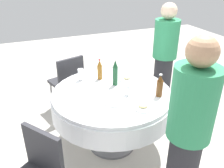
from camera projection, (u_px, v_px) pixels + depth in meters
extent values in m
plane|color=#B7B2A8|center=(112.00, 144.00, 3.01)|extent=(10.00, 10.00, 0.00)
cylinder|color=white|center=(112.00, 93.00, 2.69)|extent=(1.33, 1.33, 0.04)
cylinder|color=white|center=(112.00, 103.00, 2.74)|extent=(1.36, 1.36, 0.22)
cylinder|color=slate|center=(112.00, 128.00, 2.90)|extent=(0.14, 0.14, 0.48)
cylinder|color=slate|center=(112.00, 143.00, 3.00)|extent=(0.56, 0.56, 0.03)
cylinder|color=#194728|center=(115.00, 76.00, 2.78)|extent=(0.06, 0.06, 0.22)
cone|color=#194728|center=(115.00, 64.00, 2.71)|extent=(0.05, 0.05, 0.08)
cylinder|color=silver|center=(115.00, 60.00, 2.69)|extent=(0.02, 0.02, 0.01)
cylinder|color=#593314|center=(159.00, 88.00, 2.55)|extent=(0.07, 0.07, 0.18)
cone|color=#593314|center=(161.00, 78.00, 2.50)|extent=(0.06, 0.06, 0.07)
cylinder|color=silver|center=(161.00, 75.00, 2.48)|extent=(0.03, 0.03, 0.01)
cylinder|color=#8C5619|center=(100.00, 72.00, 2.93)|extent=(0.06, 0.06, 0.18)
cone|color=#8C5619|center=(100.00, 63.00, 2.87)|extent=(0.05, 0.05, 0.07)
cylinder|color=red|center=(99.00, 60.00, 2.85)|extent=(0.02, 0.02, 0.01)
cylinder|color=white|center=(127.00, 95.00, 2.60)|extent=(0.06, 0.06, 0.00)
cylinder|color=white|center=(127.00, 92.00, 2.59)|extent=(0.01, 0.01, 0.06)
cylinder|color=white|center=(127.00, 87.00, 2.56)|extent=(0.07, 0.07, 0.07)
cylinder|color=gold|center=(127.00, 88.00, 2.57)|extent=(0.06, 0.06, 0.03)
cylinder|color=white|center=(81.00, 80.00, 2.94)|extent=(0.06, 0.06, 0.00)
cylinder|color=white|center=(81.00, 77.00, 2.92)|extent=(0.01, 0.01, 0.07)
cylinder|color=white|center=(81.00, 72.00, 2.89)|extent=(0.07, 0.07, 0.07)
cylinder|color=white|center=(83.00, 90.00, 2.69)|extent=(0.20, 0.20, 0.02)
cylinder|color=white|center=(127.00, 79.00, 2.95)|extent=(0.20, 0.20, 0.02)
ellipsoid|color=tan|center=(127.00, 78.00, 2.94)|extent=(0.09, 0.08, 0.02)
cylinder|color=white|center=(114.00, 101.00, 2.48)|extent=(0.25, 0.25, 0.02)
cylinder|color=white|center=(143.00, 107.00, 2.37)|extent=(0.20, 0.20, 0.02)
ellipsoid|color=tan|center=(143.00, 106.00, 2.36)|extent=(0.09, 0.08, 0.02)
cube|color=silver|center=(116.00, 115.00, 2.26)|extent=(0.13, 0.14, 0.00)
cylinder|color=#2D8C59|center=(193.00, 104.00, 1.76)|extent=(0.34, 0.34, 0.58)
sphere|color=tan|center=(202.00, 51.00, 1.58)|extent=(0.22, 0.22, 0.22)
cylinder|color=#26262B|center=(162.00, 83.00, 3.62)|extent=(0.26, 0.26, 0.82)
cylinder|color=#2D8C59|center=(166.00, 39.00, 3.32)|extent=(0.34, 0.34, 0.53)
sphere|color=beige|center=(169.00, 11.00, 3.15)|extent=(0.22, 0.22, 0.22)
cube|color=#2D2D33|center=(43.00, 152.00, 1.94)|extent=(0.27, 0.35, 0.42)
cube|color=#2D2D33|center=(66.00, 82.00, 3.55)|extent=(0.50, 0.50, 0.04)
cube|color=#2D2D33|center=(71.00, 73.00, 3.33)|extent=(0.39, 0.16, 0.42)
cylinder|color=gray|center=(71.00, 89.00, 3.87)|extent=(0.03, 0.03, 0.43)
cylinder|color=gray|center=(52.00, 95.00, 3.68)|extent=(0.03, 0.03, 0.43)
cylinder|color=gray|center=(83.00, 97.00, 3.63)|extent=(0.03, 0.03, 0.43)
cylinder|color=gray|center=(63.00, 104.00, 3.44)|extent=(0.03, 0.03, 0.43)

